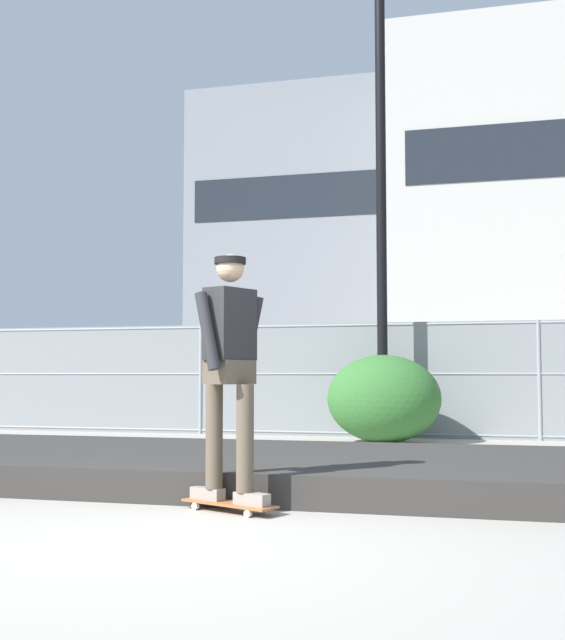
{
  "coord_description": "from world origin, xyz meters",
  "views": [
    {
      "loc": [
        2.0,
        -4.52,
        1.03
      ],
      "look_at": [
        -0.25,
        4.21,
        1.63
      ],
      "focal_mm": 44.8,
      "sensor_mm": 36.0,
      "label": 1
    }
  ],
  "objects_px": {
    "street_lamp": "(381,136)",
    "shrub_left": "(384,399)",
    "parked_car_near": "(241,383)",
    "skater": "(230,359)",
    "skateboard": "(229,504)"
  },
  "relations": [
    {
      "from": "street_lamp",
      "to": "shrub_left",
      "type": "relative_size",
      "value": 4.62
    },
    {
      "from": "skater",
      "to": "parked_car_near",
      "type": "xyz_separation_m",
      "value": [
        -3.04,
        9.96,
        -0.3
      ]
    },
    {
      "from": "street_lamp",
      "to": "parked_car_near",
      "type": "relative_size",
      "value": 1.73
    },
    {
      "from": "street_lamp",
      "to": "parked_car_near",
      "type": "height_order",
      "value": "street_lamp"
    },
    {
      "from": "parked_car_near",
      "to": "shrub_left",
      "type": "distance_m",
      "value": 5.13
    },
    {
      "from": "street_lamp",
      "to": "shrub_left",
      "type": "height_order",
      "value": "street_lamp"
    },
    {
      "from": "skateboard",
      "to": "skater",
      "type": "xyz_separation_m",
      "value": [
        -0.0,
        0.0,
        1.08
      ]
    },
    {
      "from": "street_lamp",
      "to": "shrub_left",
      "type": "distance_m",
      "value": 4.13
    },
    {
      "from": "shrub_left",
      "to": "skater",
      "type": "bearing_deg",
      "value": -93.5
    },
    {
      "from": "street_lamp",
      "to": "skateboard",
      "type": "bearing_deg",
      "value": -92.64
    },
    {
      "from": "skateboard",
      "to": "skater",
      "type": "bearing_deg",
      "value": 93.58
    },
    {
      "from": "shrub_left",
      "to": "street_lamp",
      "type": "bearing_deg",
      "value": 98.96
    },
    {
      "from": "skater",
      "to": "parked_car_near",
      "type": "distance_m",
      "value": 10.42
    },
    {
      "from": "skater",
      "to": "shrub_left",
      "type": "relative_size",
      "value": 1.1
    },
    {
      "from": "parked_car_near",
      "to": "skateboard",
      "type": "bearing_deg",
      "value": -73.02
    }
  ]
}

